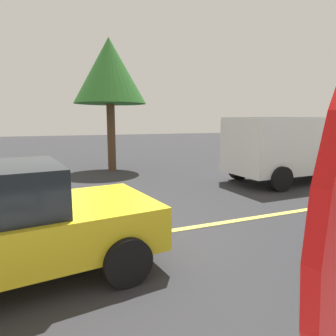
% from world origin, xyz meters
% --- Properties ---
extents(ground_plane, '(80.00, 80.00, 0.00)m').
position_xyz_m(ground_plane, '(0.00, 0.00, 0.00)').
color(ground_plane, '#2D2D30').
extents(lane_marking_centre, '(28.00, 0.16, 0.01)m').
position_xyz_m(lane_marking_centre, '(3.00, 0.00, 0.01)').
color(lane_marking_centre, '#E0D14C').
extents(white_van, '(5.24, 2.34, 2.20)m').
position_xyz_m(white_van, '(7.96, 2.75, 1.27)').
color(white_van, white).
rests_on(white_van, ground_plane).
extents(tree_left_verge, '(2.94, 2.94, 5.41)m').
position_xyz_m(tree_left_verge, '(2.38, 7.47, 4.06)').
color(tree_left_verge, '#513823').
rests_on(tree_left_verge, ground_plane).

